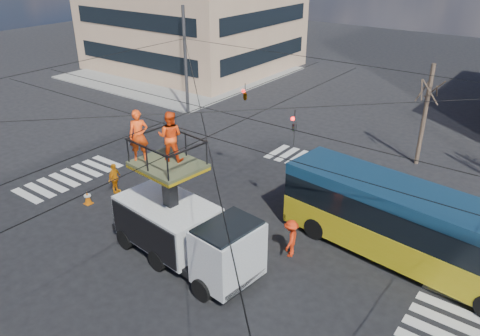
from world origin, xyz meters
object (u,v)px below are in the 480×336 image
Objects in this scene: flagger at (291,238)px; utility_truck at (184,218)px; city_bus at (416,227)px; traffic_cone at (88,197)px; worker_ground at (115,178)px.

utility_truck is at bearing -65.02° from flagger.
city_bus is (7.49, 5.36, -0.33)m from utility_truck.
utility_truck is 9.21m from city_bus.
worker_ground is at bearing 82.89° from traffic_cone.
utility_truck is at bearing -3.99° from traffic_cone.
traffic_cone is 1.69m from worker_ground.
flagger is (10.42, 2.37, 0.48)m from traffic_cone.
utility_truck is 4.29× the size of flagger.
traffic_cone is 0.43× the size of flagger.
traffic_cone is at bearing -177.91° from utility_truck.
city_bus is at bearing -94.65° from worker_ground.
utility_truck reaches higher than city_bus.
utility_truck is 10.06× the size of traffic_cone.
worker_ground is (0.20, 1.61, 0.47)m from traffic_cone.
city_bus is 15.49m from traffic_cone.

